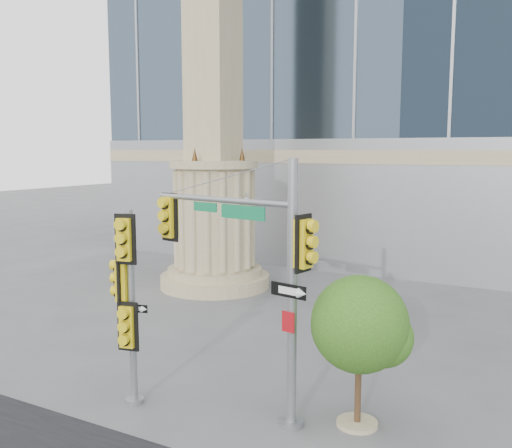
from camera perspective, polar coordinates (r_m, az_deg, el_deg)
The scene contains 5 objects.
ground at distance 13.10m, azimuth -3.57°, elevation -17.54°, with size 120.00×120.00×0.00m, color #545456.
monument at distance 22.68m, azimuth -4.25°, elevation 7.42°, with size 4.40×4.40×16.60m.
main_signal_pole at distance 11.70m, azimuth -0.22°, elevation -3.42°, with size 4.12×1.10×5.37m.
secondary_signal_pole at distance 12.53m, azimuth -12.75°, elevation -6.69°, with size 0.79×0.57×4.27m.
street_tree at distance 11.61m, azimuth 10.51°, elevation -10.21°, with size 1.98×1.94×3.09m.
Camera 1 is at (6.42, -9.99, 5.54)m, focal length 40.00 mm.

